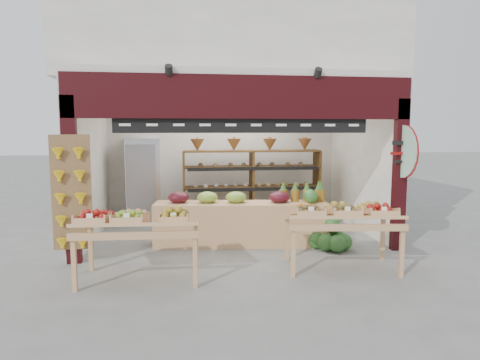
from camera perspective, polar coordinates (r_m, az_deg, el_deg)
name	(u,v)px	position (r m, az deg, el deg)	size (l,w,h in m)	color
ground	(236,240)	(8.35, -0.54, -8.01)	(60.00, 60.00, 0.00)	slate
shop_structure	(226,48)	(9.85, -1.84, 17.22)	(6.36, 5.12, 5.40)	white
banana_board	(71,195)	(7.11, -21.60, -1.89)	(0.60, 0.15, 1.80)	brown
gift_sign	(403,152)	(7.86, 20.96, 3.56)	(0.04, 0.93, 0.92)	#A7D2B6
back_shelving	(252,173)	(9.75, 1.59, 0.99)	(3.14, 0.51, 1.93)	brown
refrigerator	(143,181)	(9.94, -12.84, -0.15)	(0.75, 0.75, 1.93)	silver
cardboard_stack	(185,220)	(9.15, -7.37, -5.27)	(0.97, 0.71, 0.64)	beige
mid_counter	(241,222)	(7.93, 0.12, -5.56)	(3.22, 1.01, 1.01)	tan
display_table_left	(131,221)	(6.26, -14.33, -5.35)	(1.75, 1.03, 1.07)	tan
display_table_right	(342,214)	(6.71, 13.39, -4.47)	(1.80, 1.16, 1.06)	tan
watermelon_pile	(329,236)	(7.89, 11.75, -7.35)	(0.75, 0.77, 0.59)	#194B1D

